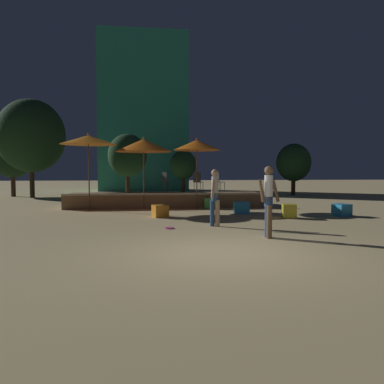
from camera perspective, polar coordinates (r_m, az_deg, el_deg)
ground_plane at (r=7.44m, az=4.57°, el=-9.30°), size 120.00×120.00×0.00m
wooden_deck at (r=17.28m, az=-3.82°, el=-1.19°), size 8.92×2.37×0.67m
patio_umbrella_0 at (r=15.98m, az=0.74°, el=7.14°), size 2.03×2.03×3.02m
patio_umbrella_1 at (r=15.94m, az=-15.50°, el=7.65°), size 2.28×2.28×3.15m
patio_umbrella_2 at (r=16.08m, az=-7.40°, el=7.04°), size 2.39×2.39×3.05m
cube_seat_0 at (r=14.35m, az=7.54°, el=-2.39°), size 0.62×0.62×0.45m
cube_seat_1 at (r=13.31m, az=14.58°, el=-2.83°), size 0.54×0.54×0.48m
cube_seat_2 at (r=13.20m, az=-4.87°, el=-2.90°), size 0.62×0.62×0.43m
cube_seat_3 at (r=16.14m, az=2.76°, el=-1.76°), size 0.55×0.55×0.44m
cube_seat_4 at (r=14.47m, az=21.85°, el=-2.57°), size 0.62×0.62×0.44m
person_0 at (r=10.91m, az=3.51°, el=-0.57°), size 0.33×0.47×1.67m
person_1 at (r=9.17m, az=11.59°, el=-1.03°), size 0.54×0.30×1.73m
bistro_chair_0 at (r=17.23m, az=4.04°, el=1.84°), size 0.45×0.45×0.90m
bistro_chair_1 at (r=17.60m, az=-4.04°, el=1.87°), size 0.48×0.47×0.90m
bistro_chair_2 at (r=16.84m, az=0.88°, el=1.82°), size 0.47×0.47×0.90m
frisbee_disc at (r=10.56m, az=-3.48°, el=-5.49°), size 0.26×0.26×0.03m
background_tree_0 at (r=26.24m, az=15.22°, el=4.34°), size 2.31×2.31×3.48m
background_tree_1 at (r=27.38m, az=-1.34°, el=4.13°), size 1.93×1.93×3.15m
background_tree_2 at (r=25.57m, az=-9.80°, el=5.50°), size 2.62×2.62×4.12m
background_tree_3 at (r=26.45m, az=-25.69°, el=5.61°), size 3.04×3.04×4.56m
background_tree_4 at (r=24.75m, az=-23.33°, el=7.85°), size 4.01×4.01×5.95m
distant_building at (r=32.39m, az=-7.38°, el=11.77°), size 7.28×3.41×12.93m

